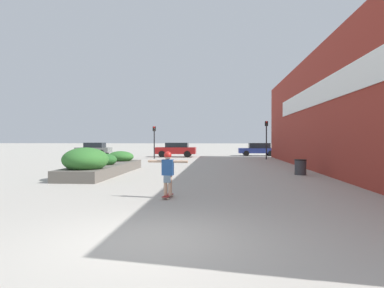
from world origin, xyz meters
The scene contains 11 objects.
ground_plane centered at (0.00, 0.00, 0.00)m, with size 300.00×300.00×0.00m, color #ADA89E.
building_wall_right centered at (7.03, 13.94, 3.52)m, with size 0.67×32.62×7.02m.
planter_box centered at (-4.84, 11.22, 0.55)m, with size 2.11×8.40×1.49m.
skateboard centered at (-0.32, 4.51, 0.07)m, with size 0.29×0.75×0.09m.
skateboarder centered at (-0.32, 4.51, 0.93)m, with size 1.30×0.24×1.39m.
trash_bin centered at (5.53, 12.06, 0.41)m, with size 0.62×0.62×0.81m.
car_leftmost centered at (-13.18, 32.26, 0.78)m, with size 3.91×1.86×1.48m.
car_center_left centered at (-3.27, 29.54, 0.80)m, with size 4.23×2.01×1.50m.
car_center_right centered at (5.64, 32.84, 0.75)m, with size 4.27×2.02×1.44m.
traffic_light_left centered at (-4.96, 26.25, 2.14)m, with size 0.28×0.30×3.10m.
traffic_light_right centered at (5.62, 25.81, 2.41)m, with size 0.28×0.30×3.54m.
Camera 1 is at (1.31, -6.19, 1.86)m, focal length 32.00 mm.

